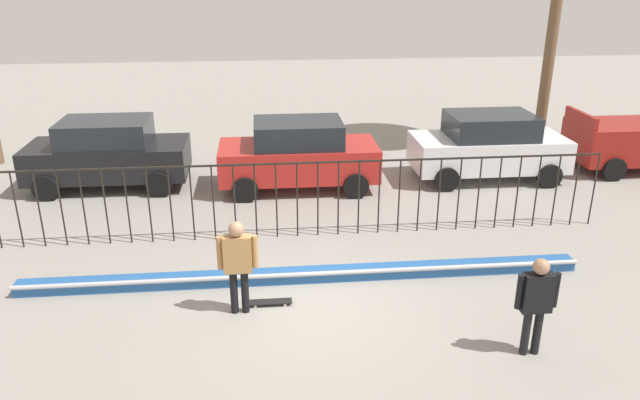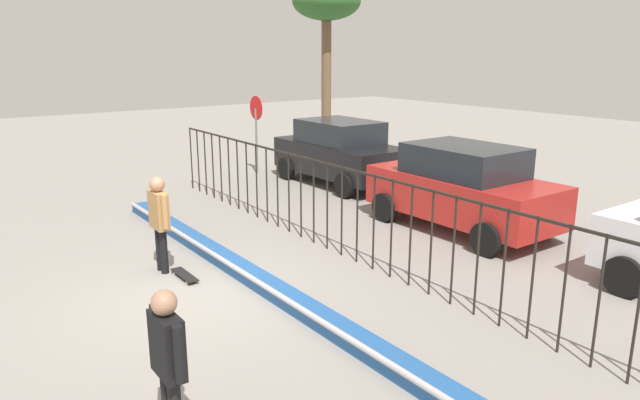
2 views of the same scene
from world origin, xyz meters
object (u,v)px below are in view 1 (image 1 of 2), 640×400
at_px(camera_operator, 537,298).
at_px(parked_car_red, 298,154).
at_px(parked_car_black, 108,153).
at_px(skateboard, 270,302).
at_px(parked_car_white, 488,146).
at_px(skateboarder, 238,259).

xyz_separation_m(camera_operator, parked_car_red, (-3.18, 8.07, -0.04)).
xyz_separation_m(parked_car_black, parked_car_red, (5.21, -0.62, 0.00)).
relative_size(skateboard, parked_car_black, 0.19).
bearing_deg(parked_car_white, skateboarder, -132.57).
height_order(skateboard, parked_car_red, parked_car_red).
relative_size(skateboarder, skateboard, 2.20).
bearing_deg(parked_car_white, parked_car_black, -178.15).
xyz_separation_m(skateboard, parked_car_black, (-4.28, 6.79, 0.91)).
height_order(camera_operator, parked_car_red, parked_car_red).
distance_m(skateboard, parked_car_white, 9.13).
bearing_deg(skateboard, camera_operator, -26.22).
distance_m(camera_operator, parked_car_white, 8.64).
relative_size(skateboarder, parked_car_black, 0.41).
relative_size(skateboard, parked_car_white, 0.19).
bearing_deg(skateboard, parked_car_white, 43.65).
bearing_deg(parked_car_black, parked_car_white, 0.10).
xyz_separation_m(skateboarder, parked_car_red, (1.47, 6.36, -0.08)).
height_order(skateboarder, camera_operator, skateboarder).
bearing_deg(parked_car_red, parked_car_white, 4.03).
height_order(skateboard, parked_car_white, parked_car_white).
bearing_deg(parked_car_black, parked_car_red, -4.78).
bearing_deg(skateboarder, camera_operator, 14.11).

